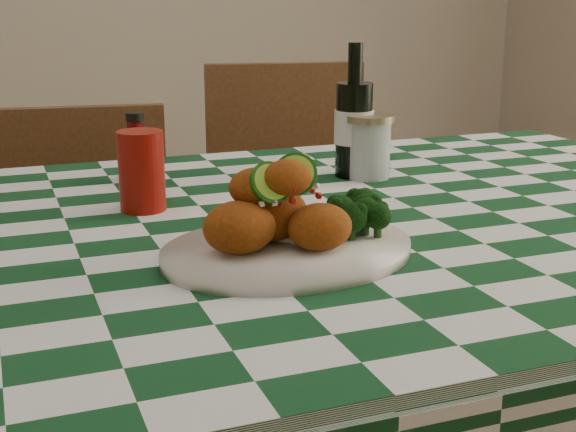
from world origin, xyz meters
name	(u,v)px	position (x,y,z in m)	size (l,w,h in m)	color
plate	(288,251)	(-0.06, -0.16, 0.80)	(0.33, 0.26, 0.02)	silver
fried_chicken_pile	(284,203)	(-0.07, -0.16, 0.86)	(0.17, 0.12, 0.11)	#923E0E
broccoli_side	(353,214)	(0.03, -0.14, 0.83)	(0.07, 0.07, 0.05)	black
red_tumbler	(142,171)	(-0.19, 0.13, 0.85)	(0.07, 0.07, 0.12)	maroon
ketchup_bottle	(136,147)	(-0.16, 0.33, 0.85)	(0.05, 0.05, 0.12)	#640509
mason_jar	(368,146)	(0.23, 0.21, 0.84)	(0.09, 0.09, 0.11)	#B2BCBA
beer_bottle	(354,111)	(0.21, 0.23, 0.90)	(0.07, 0.07, 0.24)	black
wooden_chair_left	(91,302)	(-0.22, 0.70, 0.42)	(0.39, 0.40, 0.85)	#472814
wooden_chair_right	(299,252)	(0.31, 0.76, 0.46)	(0.42, 0.44, 0.92)	#472814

